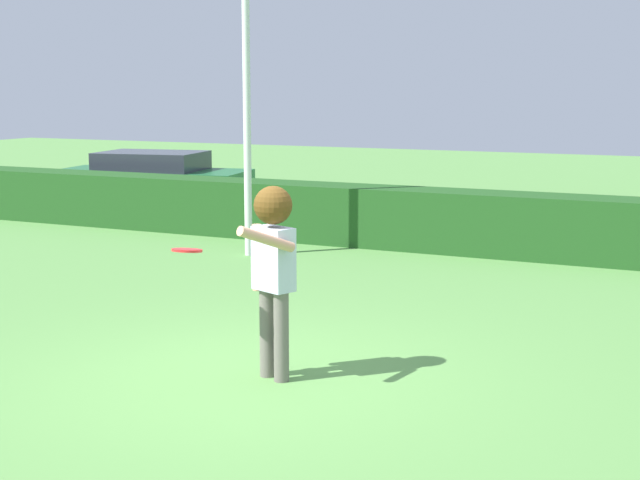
{
  "coord_description": "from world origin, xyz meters",
  "views": [
    {
      "loc": [
        4.03,
        -7.14,
        2.68
      ],
      "look_at": [
        0.19,
        1.09,
        1.15
      ],
      "focal_mm": 51.48,
      "sensor_mm": 36.0,
      "label": 1
    }
  ],
  "objects_px": {
    "parked_car_green": "(152,177)",
    "lamppost": "(246,12)",
    "person": "(273,256)",
    "frisbee": "(187,250)"
  },
  "relations": [
    {
      "from": "frisbee",
      "to": "lamppost",
      "type": "distance_m",
      "value": 6.98
    },
    {
      "from": "frisbee",
      "to": "parked_car_green",
      "type": "bearing_deg",
      "value": 126.72
    },
    {
      "from": "frisbee",
      "to": "parked_car_green",
      "type": "distance_m",
      "value": 12.45
    },
    {
      "from": "parked_car_green",
      "to": "lamppost",
      "type": "bearing_deg",
      "value": -40.77
    },
    {
      "from": "person",
      "to": "parked_car_green",
      "type": "bearing_deg",
      "value": 130.29
    },
    {
      "from": "frisbee",
      "to": "lamppost",
      "type": "xyz_separation_m",
      "value": [
        -2.72,
        5.9,
        2.55
      ]
    },
    {
      "from": "lamppost",
      "to": "parked_car_green",
      "type": "relative_size",
      "value": 1.57
    },
    {
      "from": "person",
      "to": "frisbee",
      "type": "xyz_separation_m",
      "value": [
        -0.58,
        -0.52,
        0.09
      ]
    },
    {
      "from": "person",
      "to": "lamppost",
      "type": "height_order",
      "value": "lamppost"
    },
    {
      "from": "person",
      "to": "frisbee",
      "type": "relative_size",
      "value": 6.54
    }
  ]
}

